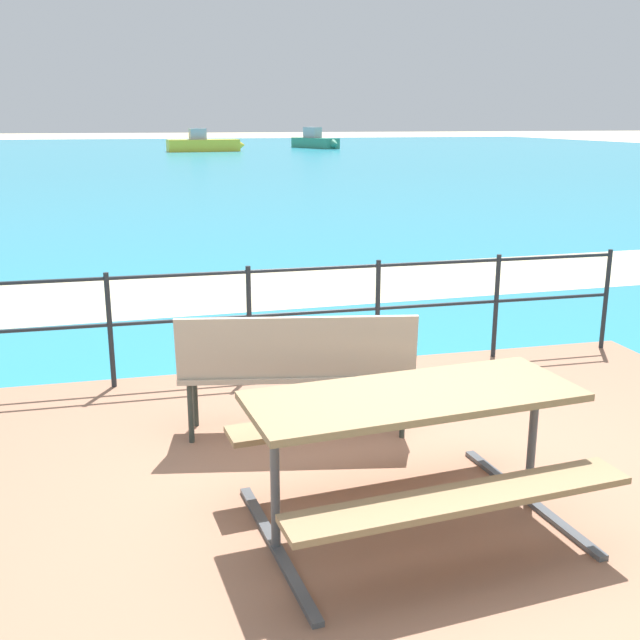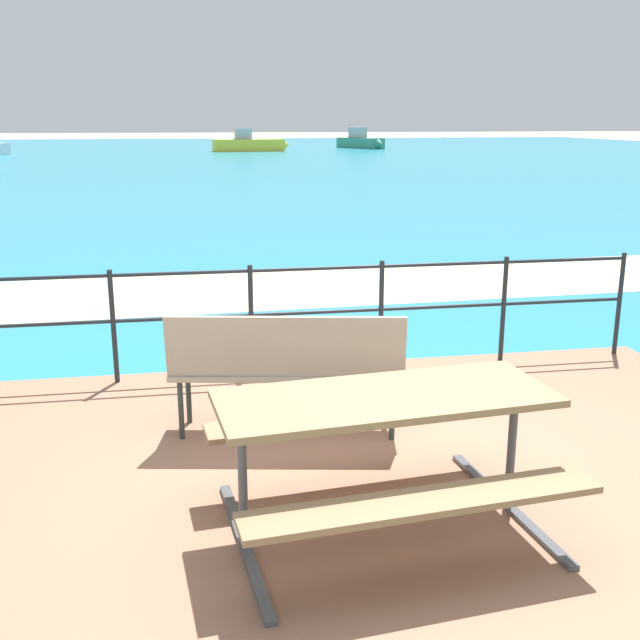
% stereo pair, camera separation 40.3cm
% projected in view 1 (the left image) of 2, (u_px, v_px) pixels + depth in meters
% --- Properties ---
extents(ground_plane, '(240.00, 240.00, 0.00)m').
position_uv_depth(ground_plane, '(406.00, 504.00, 4.60)').
color(ground_plane, beige).
extents(patio_paving, '(6.40, 5.20, 0.06)m').
position_uv_depth(patio_paving, '(406.00, 499.00, 4.59)').
color(patio_paving, '#996B51').
rests_on(patio_paving, ground).
extents(sea_water, '(90.00, 90.00, 0.01)m').
position_uv_depth(sea_water, '(160.00, 160.00, 42.11)').
color(sea_water, teal).
rests_on(sea_water, ground).
extents(beach_strip, '(54.05, 4.45, 0.01)m').
position_uv_depth(beach_strip, '(253.00, 289.00, 10.32)').
color(beach_strip, beige).
rests_on(beach_strip, ground).
extents(picnic_table, '(1.94, 1.53, 0.79)m').
position_uv_depth(picnic_table, '(413.00, 426.00, 4.10)').
color(picnic_table, '#8C704C').
rests_on(picnic_table, patio_paving).
extents(park_bench, '(1.71, 0.72, 0.92)m').
position_uv_depth(park_bench, '(297.00, 362.00, 5.29)').
color(park_bench, tan).
rests_on(park_bench, patio_paving).
extents(railing_fence, '(5.94, 0.04, 1.00)m').
position_uv_depth(railing_fence, '(315.00, 304.00, 6.68)').
color(railing_fence, '#1E2328').
rests_on(railing_fence, patio_paving).
extents(boat_near, '(3.00, 5.02, 1.58)m').
position_uv_depth(boat_near, '(315.00, 141.00, 58.05)').
color(boat_near, '#338466').
rests_on(boat_near, sea_water).
extents(boat_mid, '(5.51, 1.91, 1.57)m').
position_uv_depth(boat_mid, '(204.00, 144.00, 52.29)').
color(boat_mid, yellow).
rests_on(boat_mid, sea_water).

